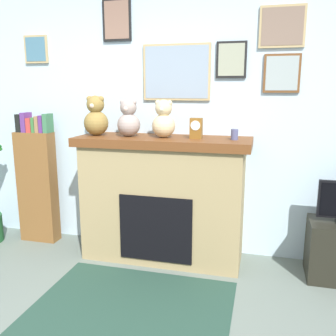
# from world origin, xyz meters

# --- Properties ---
(back_wall) EXTENTS (5.20, 0.15, 2.60)m
(back_wall) POSITION_xyz_m (0.00, 2.00, 1.31)
(back_wall) COLOR silver
(back_wall) RESTS_ON ground_plane
(fireplace) EXTENTS (1.62, 0.59, 1.19)m
(fireplace) POSITION_xyz_m (0.19, 1.67, 0.60)
(fireplace) COLOR #978358
(fireplace) RESTS_ON ground_plane
(bookshelf) EXTENTS (0.41, 0.16, 1.39)m
(bookshelf) POSITION_xyz_m (-1.23, 1.74, 0.66)
(bookshelf) COLOR brown
(bookshelf) RESTS_ON ground_plane
(area_rug) EXTENTS (1.50, 1.19, 0.01)m
(area_rug) POSITION_xyz_m (0.19, 0.73, 0.00)
(area_rug) COLOR #223F33
(area_rug) RESTS_ON ground_plane
(candle_jar) EXTENTS (0.06, 0.06, 0.10)m
(candle_jar) POSITION_xyz_m (0.84, 1.66, 1.24)
(candle_jar) COLOR #4C517A
(candle_jar) RESTS_ON fireplace
(mantel_clock) EXTENTS (0.11, 0.08, 0.18)m
(mantel_clock) POSITION_xyz_m (0.50, 1.65, 1.28)
(mantel_clock) COLOR brown
(mantel_clock) RESTS_ON fireplace
(teddy_bear_grey) EXTENTS (0.23, 0.23, 0.38)m
(teddy_bear_grey) POSITION_xyz_m (-0.47, 1.66, 1.36)
(teddy_bear_grey) COLOR olive
(teddy_bear_grey) RESTS_ON fireplace
(teddy_bear_tan) EXTENTS (0.22, 0.22, 0.35)m
(teddy_bear_tan) POSITION_xyz_m (-0.14, 1.66, 1.35)
(teddy_bear_tan) COLOR gray
(teddy_bear_tan) RESTS_ON fireplace
(teddy_bear_brown) EXTENTS (0.21, 0.21, 0.34)m
(teddy_bear_brown) POSITION_xyz_m (0.20, 1.66, 1.35)
(teddy_bear_brown) COLOR #CEB889
(teddy_bear_brown) RESTS_ON fireplace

